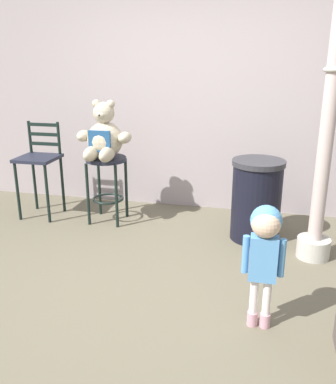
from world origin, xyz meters
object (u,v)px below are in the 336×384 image
Objects in this scene: bar_chair_empty at (40,162)px; bar_stool_with_teddy at (107,175)px; lamppost at (327,135)px; child_walking at (265,241)px; teddy_bear at (104,138)px; trash_bin at (256,200)px.

bar_stool_with_teddy is at bearing -0.25° from bar_chair_empty.
child_walking is at bearing -111.55° from lamppost.
bar_stool_with_teddy is 1.20× the size of teddy_bear.
bar_stool_with_teddy is 0.41m from teddy_bear.
lamppost is at bearing -29.54° from trash_bin.
trash_bin is (-0.08, 1.44, -0.22)m from child_walking.
bar_stool_with_teddy is 0.69× the size of bar_chair_empty.
teddy_bear is 0.75× the size of trash_bin.
trash_bin is at bearing 75.50° from child_walking.
child_walking is 1.07× the size of trash_bin.
teddy_bear is 1.66m from trash_bin.
teddy_bear is 0.85m from bar_chair_empty.
bar_chair_empty is (-2.36, 0.12, 0.21)m from trash_bin.
bar_chair_empty is at bearing 177.52° from teddy_bear.
bar_stool_with_teddy is 0.90× the size of trash_bin.
teddy_bear is 2.27m from child_walking.
lamppost is (2.11, -0.38, 0.18)m from teddy_bear.
trash_bin is at bearing -4.09° from bar_stool_with_teddy.
lamppost reaches higher than trash_bin.
lamppost is (0.53, -0.30, 0.71)m from trash_bin.
lamppost is at bearing -10.30° from teddy_bear.
trash_bin is 0.28× the size of lamppost.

